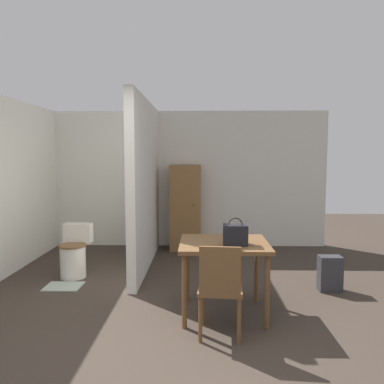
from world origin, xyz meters
name	(u,v)px	position (x,y,z in m)	size (l,w,h in m)	color
ground_plane	(148,359)	(0.00, 0.00, 0.00)	(16.00, 16.00, 0.00)	#382D26
wall_back	(177,179)	(0.00, 4.03, 1.25)	(5.50, 0.12, 2.50)	silver
partition_wall	(146,184)	(-0.40, 2.71, 1.25)	(0.12, 2.52, 2.50)	silver
dining_table	(224,251)	(0.68, 0.92, 0.68)	(0.92, 0.81, 0.78)	brown
wooden_chair	(220,287)	(0.62, 0.39, 0.49)	(0.44, 0.44, 0.89)	brown
toilet	(74,254)	(-1.32, 2.14, 0.32)	(0.39, 0.52, 0.71)	silver
handbag	(235,234)	(0.79, 0.80, 0.88)	(0.24, 0.17, 0.28)	black
wooden_cabinet	(186,207)	(0.17, 3.72, 0.76)	(0.54, 0.48, 1.53)	brown
bath_mat	(64,286)	(-1.32, 1.70, 0.01)	(0.46, 0.35, 0.01)	#99A899
space_heater	(330,273)	(2.05, 1.64, 0.22)	(0.28, 0.18, 0.44)	#2D2D33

